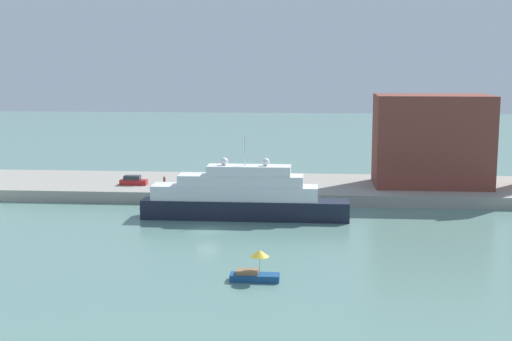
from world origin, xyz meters
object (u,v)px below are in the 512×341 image
parked_car (133,181)px  harbor_building (432,140)px  large_yacht (242,197)px  person_figure (164,182)px  mooring_bollard (260,189)px  small_motorboat (255,271)px

parked_car → harbor_building: bearing=4.1°
large_yacht → parked_car: (-18.62, 14.78, -0.54)m
person_figure → mooring_bollard: 15.15m
person_figure → mooring_bollard: person_figure is taller
harbor_building → parked_car: size_ratio=4.16×
mooring_bollard → person_figure: bearing=168.8°
large_yacht → person_figure: 18.49m
large_yacht → mooring_bollard: 10.09m
small_motorboat → mooring_bollard: 36.88m
large_yacht → mooring_bollard: large_yacht is taller
large_yacht → harbor_building: (27.64, 18.06, 5.86)m
small_motorboat → harbor_building: size_ratio=0.27×
large_yacht → mooring_bollard: bearing=80.9°
large_yacht → small_motorboat: size_ratio=5.83×
large_yacht → small_motorboat: 27.21m
harbor_building → mooring_bollard: bearing=-162.7°
parked_car → mooring_bollard: 20.77m
large_yacht → small_motorboat: bearing=-81.5°
large_yacht → person_figure: (-13.27, 12.87, -0.34)m
parked_car → mooring_bollard: parked_car is taller
small_motorboat → person_figure: person_figure is taller
large_yacht → mooring_bollard: size_ratio=31.67×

